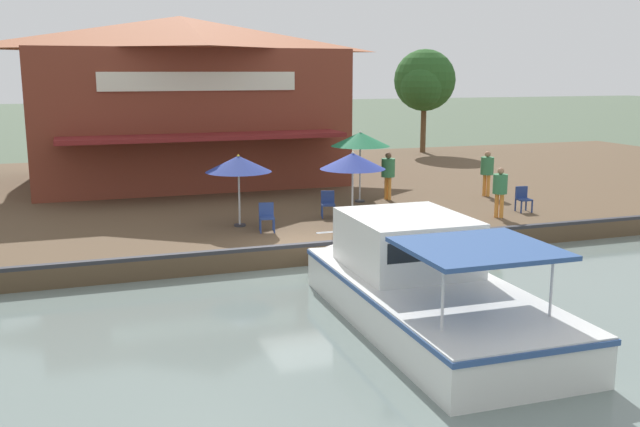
% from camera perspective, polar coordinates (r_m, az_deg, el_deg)
% --- Properties ---
extents(ground_plane, '(220.00, 220.00, 0.00)m').
position_cam_1_polar(ground_plane, '(19.50, -0.72, -4.41)').
color(ground_plane, '#4C5B47').
extents(quay_deck, '(22.00, 56.00, 0.60)m').
position_cam_1_polar(quay_deck, '(29.83, -7.41, 1.61)').
color(quay_deck, brown).
rests_on(quay_deck, ground).
extents(quay_edge_fender, '(0.20, 50.40, 0.10)m').
position_cam_1_polar(quay_edge_fender, '(19.42, -0.82, -2.49)').
color(quay_edge_fender, '#2D2D33').
rests_on(quay_edge_fender, quay_deck).
extents(waterfront_restaurant, '(10.96, 13.00, 6.99)m').
position_cam_1_polar(waterfront_restaurant, '(31.98, -10.93, 9.09)').
color(waterfront_restaurant, brown).
rests_on(waterfront_restaurant, quay_deck).
extents(patio_umbrella_by_entrance, '(2.13, 2.13, 2.58)m').
position_cam_1_polar(patio_umbrella_by_entrance, '(25.75, 3.25, 5.95)').
color(patio_umbrella_by_entrance, '#B7B7B7').
rests_on(patio_umbrella_by_entrance, quay_deck).
extents(patio_umbrella_far_corner, '(2.01, 2.01, 2.28)m').
position_cam_1_polar(patio_umbrella_far_corner, '(21.80, 2.64, 4.21)').
color(patio_umbrella_far_corner, '#B7B7B7').
rests_on(patio_umbrella_far_corner, quay_deck).
extents(patio_umbrella_mid_patio_right, '(2.01, 2.01, 2.21)m').
position_cam_1_polar(patio_umbrella_mid_patio_right, '(21.75, -6.54, 3.96)').
color(patio_umbrella_mid_patio_right, '#B7B7B7').
rests_on(patio_umbrella_mid_patio_right, quay_deck).
extents(cafe_chair_facing_river, '(0.51, 0.51, 0.85)m').
position_cam_1_polar(cafe_chair_facing_river, '(21.18, -4.29, -0.17)').
color(cafe_chair_facing_river, navy).
rests_on(cafe_chair_facing_river, quay_deck).
extents(cafe_chair_back_row_seat, '(0.54, 0.54, 0.85)m').
position_cam_1_polar(cafe_chair_back_row_seat, '(23.21, 0.64, 0.88)').
color(cafe_chair_back_row_seat, navy).
rests_on(cafe_chair_back_row_seat, quay_deck).
extents(cafe_chair_far_corner_seat, '(0.48, 0.48, 0.85)m').
position_cam_1_polar(cafe_chair_far_corner_seat, '(25.09, 15.93, 1.23)').
color(cafe_chair_far_corner_seat, navy).
rests_on(cafe_chair_far_corner_seat, quay_deck).
extents(person_mid_patio, '(0.50, 0.50, 1.76)m').
position_cam_1_polar(person_mid_patio, '(26.39, 5.47, 3.50)').
color(person_mid_patio, orange).
rests_on(person_mid_patio, quay_deck).
extents(person_at_quay_edge, '(0.49, 0.49, 1.72)m').
position_cam_1_polar(person_at_quay_edge, '(27.74, 13.23, 3.57)').
color(person_at_quay_edge, orange).
rests_on(person_at_quay_edge, quay_deck).
extents(person_near_entrance, '(0.46, 0.46, 1.64)m').
position_cam_1_polar(person_near_entrance, '(23.73, 14.21, 2.10)').
color(person_near_entrance, orange).
rests_on(person_near_entrance, quay_deck).
extents(motorboat_mid_row, '(8.67, 3.21, 2.13)m').
position_cam_1_polar(motorboat_mid_row, '(15.68, 7.45, -5.36)').
color(motorboat_mid_row, silver).
rests_on(motorboat_mid_row, river_water).
extents(tree_behind_restaurant, '(3.71, 3.54, 5.94)m').
position_cam_1_polar(tree_behind_restaurant, '(41.98, 8.31, 10.37)').
color(tree_behind_restaurant, brown).
rests_on(tree_behind_restaurant, quay_deck).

